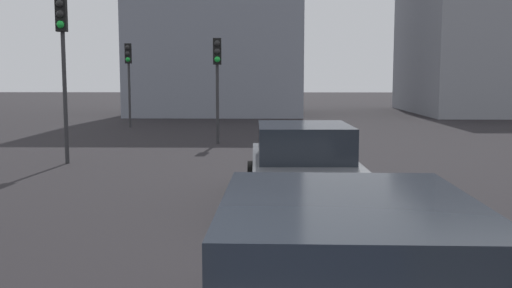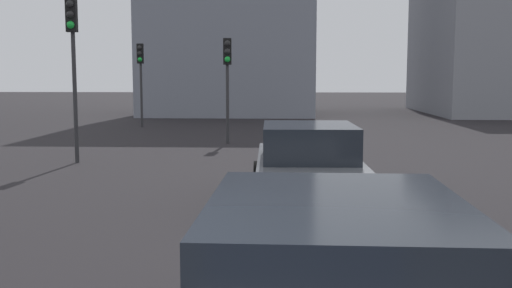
# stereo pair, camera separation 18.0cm
# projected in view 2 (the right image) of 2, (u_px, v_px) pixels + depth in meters

# --- Properties ---
(car_grey_left_lead) EXTENTS (4.48, 2.11, 1.52)m
(car_grey_left_lead) POSITION_uv_depth(u_px,v_px,m) (308.00, 167.00, 10.64)
(car_grey_left_lead) COLOR slate
(car_grey_left_lead) RESTS_ON ground_plane
(traffic_light_near_left) EXTENTS (0.33, 0.30, 3.64)m
(traffic_light_near_left) POSITION_uv_depth(u_px,v_px,m) (227.00, 68.00, 20.30)
(traffic_light_near_left) COLOR #2D2D30
(traffic_light_near_left) RESTS_ON ground_plane
(traffic_light_near_right) EXTENTS (0.32, 0.29, 4.43)m
(traffic_light_near_right) POSITION_uv_depth(u_px,v_px,m) (73.00, 46.00, 15.77)
(traffic_light_near_right) COLOR #2D2D30
(traffic_light_near_right) RESTS_ON ground_plane
(traffic_light_far_left) EXTENTS (0.32, 0.29, 3.81)m
(traffic_light_far_left) POSITION_uv_depth(u_px,v_px,m) (140.00, 67.00, 26.99)
(traffic_light_far_left) COLOR #2D2D30
(traffic_light_far_left) RESTS_ON ground_plane
(building_facade_left) EXTENTS (12.05, 7.37, 9.05)m
(building_facade_left) POSITION_uv_depth(u_px,v_px,m) (487.00, 41.00, 36.95)
(building_facade_left) COLOR gray
(building_facade_left) RESTS_ON ground_plane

